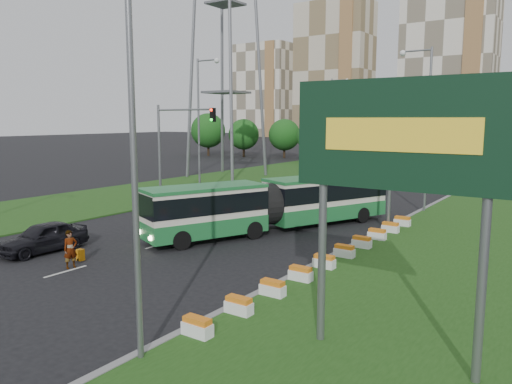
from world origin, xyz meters
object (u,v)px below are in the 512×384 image
Objects in this scene: traffic_mast_left at (174,139)px; shopping_trolley at (80,255)px; pedestrian at (70,249)px; billboard at (400,147)px; car_left_near at (43,237)px; traffic_mast_median at (365,145)px; car_left_far at (193,197)px; articulated_bus at (271,203)px.

shopping_trolley is at bearing -64.58° from traffic_mast_left.
pedestrian is 1.40m from shopping_trolley.
billboard reaches higher than car_left_near.
traffic_mast_median is at bearing 58.89° from shopping_trolley.
billboard is 1.73× the size of car_left_near.
billboard and traffic_mast_left have the same top height.
articulated_bus is at bearing -33.40° from car_left_far.
traffic_mast_left is at bearing 115.46° from shopping_trolley.
shopping_trolley is at bearing -121.15° from traffic_mast_median.
articulated_bus is at bearing -4.12° from pedestrian.
pedestrian is (7.12, -14.51, -4.45)m from traffic_mast_left.
car_left_far is (-10.05, 3.99, -1.03)m from articulated_bus.
traffic_mast_left is 0.48× the size of articulated_bus.
car_left_near is 15.50m from car_left_far.
car_left_far is 7.04× the size of shopping_trolley.
traffic_mast_median reaches higher than pedestrian.
articulated_bus is (-4.71, -3.35, -3.66)m from traffic_mast_median.
traffic_mast_median is at bearing 3.77° from traffic_mast_left.
traffic_mast_left is (-15.16, -1.00, 0.00)m from traffic_mast_median.
traffic_mast_left is 16.77m from pedestrian.
traffic_mast_left reaches higher than car_left_near.
pedestrian reaches higher than shopping_trolley.
billboard is 1.00× the size of traffic_mast_median.
pedestrian is (3.68, -0.95, 0.11)m from car_left_near.
articulated_bus is 29.62× the size of shopping_trolley.
billboard is 17.68m from traffic_mast_median.
articulated_bus is (-12.18, 12.65, -4.48)m from billboard.
shopping_trolley is (2.97, 0.08, -0.51)m from car_left_near.
car_left_far is (-22.23, 16.64, -5.51)m from billboard.
articulated_bus is 3.63× the size of car_left_near.
billboard is 1.00× the size of traffic_mast_left.
traffic_mast_left is 15.76m from shopping_trolley.
car_left_far is at bearing 177.53° from traffic_mast_median.
car_left_near is (-19.19, 1.44, -5.38)m from billboard.
traffic_mast_left is 14.15× the size of shopping_trolley.
traffic_mast_left is 11.32m from articulated_bus.
pedestrian is at bearing -82.00° from articulated_bus.
traffic_mast_median is at bearing 53.09° from car_left_near.
car_left_far is at bearing 111.73° from shopping_trolley.
traffic_mast_median reaches higher than shopping_trolley.
car_left_near is at bearing -90.42° from car_left_far.
car_left_far is at bearing 103.24° from car_left_near.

